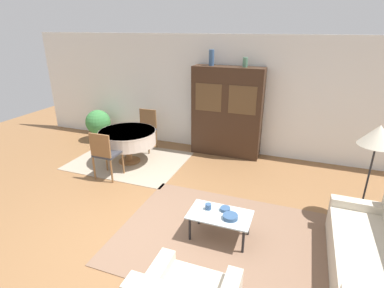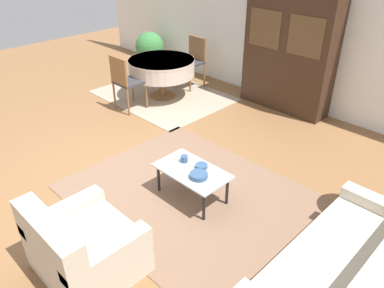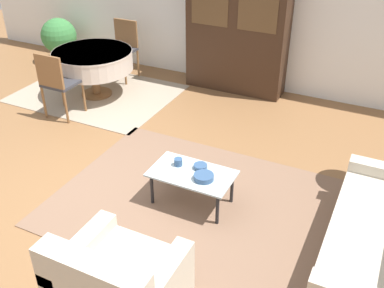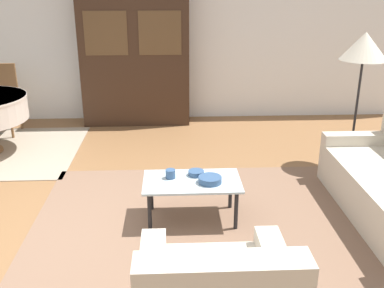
{
  "view_description": "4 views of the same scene",
  "coord_description": "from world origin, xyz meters",
  "px_view_note": "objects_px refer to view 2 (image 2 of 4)",
  "views": [
    {
      "loc": [
        1.88,
        -3.11,
        2.85
      ],
      "look_at": [
        0.2,
        1.4,
        0.95
      ],
      "focal_mm": 28.0,
      "sensor_mm": 36.0,
      "label": 1
    },
    {
      "loc": [
        3.56,
        -2.22,
        2.85
      ],
      "look_at": [
        1.02,
        0.34,
        0.75
      ],
      "focal_mm": 35.0,
      "sensor_mm": 36.0,
      "label": 2
    },
    {
      "loc": [
        2.71,
        -3.12,
        3.09
      ],
      "look_at": [
        1.02,
        0.34,
        0.75
      ],
      "focal_mm": 42.0,
      "sensor_mm": 36.0,
      "label": 3
    },
    {
      "loc": [
        0.84,
        -3.34,
        2.13
      ],
      "look_at": [
        1.02,
        0.34,
        0.75
      ],
      "focal_mm": 42.0,
      "sensor_mm": 36.0,
      "label": 4
    }
  ],
  "objects_px": {
    "display_cabinet": "(289,52)",
    "dining_chair_near": "(125,79)",
    "dining_chair_far": "(193,58)",
    "potted_plant": "(150,47)",
    "cup": "(184,159)",
    "bowl_small": "(201,166)",
    "bowl": "(199,175)",
    "coffee_table": "(192,173)",
    "armchair": "(82,248)",
    "dining_table": "(162,67)",
    "couch": "(346,276)"
  },
  "relations": [
    {
      "from": "couch",
      "to": "cup",
      "type": "height_order",
      "value": "couch"
    },
    {
      "from": "armchair",
      "to": "potted_plant",
      "type": "distance_m",
      "value": 5.94
    },
    {
      "from": "dining_chair_far",
      "to": "bowl",
      "type": "relative_size",
      "value": 4.66
    },
    {
      "from": "display_cabinet",
      "to": "potted_plant",
      "type": "distance_m",
      "value": 3.43
    },
    {
      "from": "dining_chair_near",
      "to": "cup",
      "type": "xyz_separation_m",
      "value": [
        2.4,
        -0.91,
        -0.13
      ]
    },
    {
      "from": "dining_chair_far",
      "to": "potted_plant",
      "type": "relative_size",
      "value": 1.18
    },
    {
      "from": "potted_plant",
      "to": "armchair",
      "type": "bearing_deg",
      "value": -45.58
    },
    {
      "from": "coffee_table",
      "to": "potted_plant",
      "type": "height_order",
      "value": "potted_plant"
    },
    {
      "from": "couch",
      "to": "bowl_small",
      "type": "distance_m",
      "value": 1.91
    },
    {
      "from": "armchair",
      "to": "coffee_table",
      "type": "relative_size",
      "value": 1.05
    },
    {
      "from": "armchair",
      "to": "cup",
      "type": "distance_m",
      "value": 1.6
    },
    {
      "from": "potted_plant",
      "to": "dining_table",
      "type": "bearing_deg",
      "value": -32.12
    },
    {
      "from": "display_cabinet",
      "to": "dining_table",
      "type": "bearing_deg",
      "value": -147.22
    },
    {
      "from": "dining_table",
      "to": "cup",
      "type": "bearing_deg",
      "value": -35.93
    },
    {
      "from": "bowl",
      "to": "dining_chair_far",
      "type": "bearing_deg",
      "value": 135.7
    },
    {
      "from": "couch",
      "to": "potted_plant",
      "type": "xyz_separation_m",
      "value": [
        -6.01,
        2.82,
        0.19
      ]
    },
    {
      "from": "couch",
      "to": "dining_table",
      "type": "distance_m",
      "value": 4.92
    },
    {
      "from": "dining_table",
      "to": "cup",
      "type": "height_order",
      "value": "dining_table"
    },
    {
      "from": "bowl",
      "to": "bowl_small",
      "type": "relative_size",
      "value": 1.43
    },
    {
      "from": "coffee_table",
      "to": "dining_chair_far",
      "type": "distance_m",
      "value": 3.71
    },
    {
      "from": "couch",
      "to": "cup",
      "type": "bearing_deg",
      "value": 85.91
    },
    {
      "from": "coffee_table",
      "to": "bowl_small",
      "type": "bearing_deg",
      "value": 68.68
    },
    {
      "from": "display_cabinet",
      "to": "dining_chair_far",
      "type": "relative_size",
      "value": 2.11
    },
    {
      "from": "dining_table",
      "to": "couch",
      "type": "bearing_deg",
      "value": -22.67
    },
    {
      "from": "cup",
      "to": "potted_plant",
      "type": "relative_size",
      "value": 0.11
    },
    {
      "from": "couch",
      "to": "coffee_table",
      "type": "xyz_separation_m",
      "value": [
        -1.94,
        0.09,
        0.06
      ]
    },
    {
      "from": "dining_chair_near",
      "to": "bowl_small",
      "type": "distance_m",
      "value": 2.78
    },
    {
      "from": "dining_chair_far",
      "to": "cup",
      "type": "bearing_deg",
      "value": 133.01
    },
    {
      "from": "dining_table",
      "to": "bowl_small",
      "type": "height_order",
      "value": "dining_table"
    },
    {
      "from": "coffee_table",
      "to": "display_cabinet",
      "type": "distance_m",
      "value": 3.18
    },
    {
      "from": "display_cabinet",
      "to": "potted_plant",
      "type": "relative_size",
      "value": 2.48
    },
    {
      "from": "display_cabinet",
      "to": "dining_chair_near",
      "type": "relative_size",
      "value": 2.11
    },
    {
      "from": "dining_chair_far",
      "to": "armchair",
      "type": "bearing_deg",
      "value": 122.81
    },
    {
      "from": "dining_table",
      "to": "potted_plant",
      "type": "distance_m",
      "value": 1.75
    },
    {
      "from": "cup",
      "to": "dining_table",
      "type": "bearing_deg",
      "value": 144.07
    },
    {
      "from": "armchair",
      "to": "cup",
      "type": "bearing_deg",
      "value": 99.71
    },
    {
      "from": "bowl",
      "to": "armchair",
      "type": "bearing_deg",
      "value": -93.32
    },
    {
      "from": "cup",
      "to": "potted_plant",
      "type": "distance_m",
      "value": 4.71
    },
    {
      "from": "display_cabinet",
      "to": "bowl",
      "type": "bearing_deg",
      "value": -74.43
    },
    {
      "from": "dining_table",
      "to": "dining_chair_near",
      "type": "relative_size",
      "value": 1.27
    },
    {
      "from": "display_cabinet",
      "to": "armchair",
      "type": "bearing_deg",
      "value": -80.32
    },
    {
      "from": "display_cabinet",
      "to": "dining_chair_far",
      "type": "bearing_deg",
      "value": -168.46
    },
    {
      "from": "dining_table",
      "to": "dining_chair_far",
      "type": "height_order",
      "value": "dining_chair_far"
    },
    {
      "from": "couch",
      "to": "armchair",
      "type": "relative_size",
      "value": 2.08
    },
    {
      "from": "dining_chair_far",
      "to": "cup",
      "type": "height_order",
      "value": "dining_chair_far"
    },
    {
      "from": "dining_table",
      "to": "cup",
      "type": "xyz_separation_m",
      "value": [
        2.4,
        -1.74,
        -0.15
      ]
    },
    {
      "from": "dining_chair_near",
      "to": "bowl_small",
      "type": "relative_size",
      "value": 6.66
    },
    {
      "from": "armchair",
      "to": "dining_chair_near",
      "type": "bearing_deg",
      "value": 137.2
    },
    {
      "from": "couch",
      "to": "bowl_small",
      "type": "height_order",
      "value": "couch"
    },
    {
      "from": "dining_chair_far",
      "to": "bowl_small",
      "type": "bearing_deg",
      "value": 136.29
    }
  ]
}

